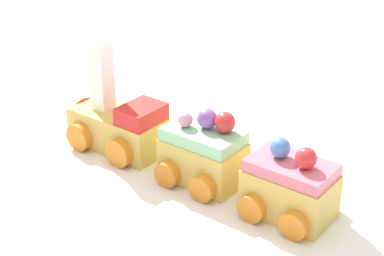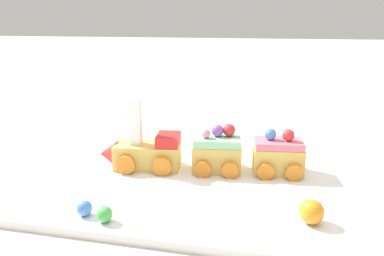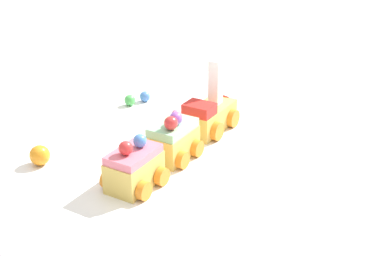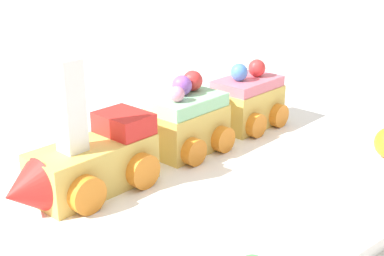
# 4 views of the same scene
# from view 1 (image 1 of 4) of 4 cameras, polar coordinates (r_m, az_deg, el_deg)

# --- Properties ---
(ground_plane) EXTENTS (10.00, 10.00, 0.00)m
(ground_plane) POSITION_cam_1_polar(r_m,az_deg,el_deg) (0.68, -0.36, -4.17)
(ground_plane) COLOR beige
(display_board) EXTENTS (0.67, 0.46, 0.01)m
(display_board) POSITION_cam_1_polar(r_m,az_deg,el_deg) (0.68, -0.36, -3.74)
(display_board) COLOR white
(display_board) RESTS_ON ground_plane
(cake_train_locomotive) EXTENTS (0.14, 0.08, 0.12)m
(cake_train_locomotive) POSITION_cam_1_polar(r_m,az_deg,el_deg) (0.71, -7.16, 0.46)
(cake_train_locomotive) COLOR #E0BC56
(cake_train_locomotive) RESTS_ON display_board
(cake_car_mint) EXTENTS (0.08, 0.08, 0.08)m
(cake_car_mint) POSITION_cam_1_polar(r_m,az_deg,el_deg) (0.63, 1.05, -2.39)
(cake_car_mint) COLOR #E0BC56
(cake_car_mint) RESTS_ON display_board
(cake_car_strawberry) EXTENTS (0.08, 0.08, 0.07)m
(cake_car_strawberry) POSITION_cam_1_polar(r_m,az_deg,el_deg) (0.59, 8.77, -5.32)
(cake_car_strawberry) COLOR #E0BC56
(cake_car_strawberry) RESTS_ON display_board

